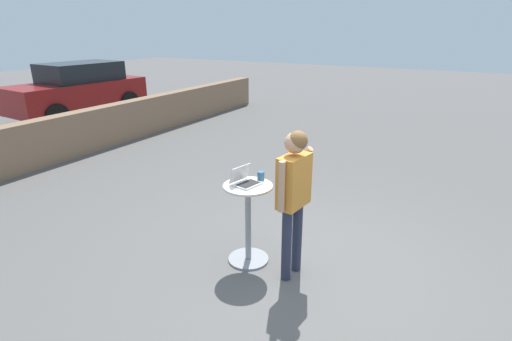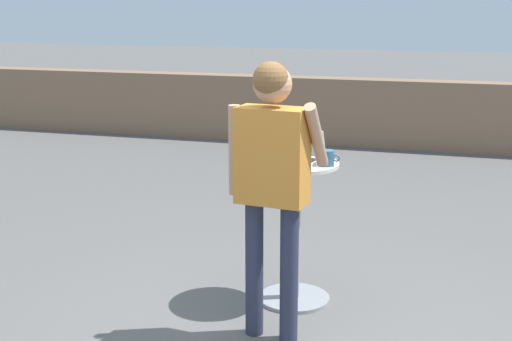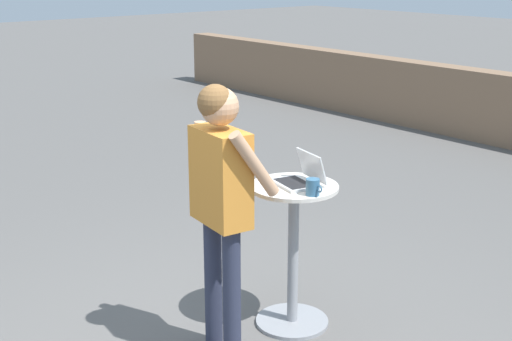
# 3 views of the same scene
# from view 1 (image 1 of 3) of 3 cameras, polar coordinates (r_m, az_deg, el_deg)

# --- Properties ---
(ground_plane) EXTENTS (50.00, 50.00, 0.00)m
(ground_plane) POSITION_cam_1_polar(r_m,az_deg,el_deg) (4.79, 7.81, -14.10)
(ground_plane) COLOR #5B5956
(cafe_table) EXTENTS (0.57, 0.57, 0.98)m
(cafe_table) POSITION_cam_1_polar(r_m,az_deg,el_deg) (4.69, -1.13, -7.02)
(cafe_table) COLOR gray
(cafe_table) RESTS_ON ground_plane
(laptop) EXTENTS (0.34, 0.32, 0.20)m
(laptop) POSITION_cam_1_polar(r_m,az_deg,el_deg) (4.52, -1.56, -1.42)
(laptop) COLOR silver
(laptop) RESTS_ON cafe_table
(coffee_mug) EXTENTS (0.12, 0.09, 0.10)m
(coffee_mug) POSITION_cam_1_polar(r_m,az_deg,el_deg) (4.65, 0.70, -0.74)
(coffee_mug) COLOR #336084
(coffee_mug) RESTS_ON cafe_table
(standing_person) EXTENTS (0.57, 0.34, 1.68)m
(standing_person) POSITION_cam_1_polar(r_m,az_deg,el_deg) (4.22, 5.42, -2.34)
(standing_person) COLOR #282D42
(standing_person) RESTS_ON ground_plane
(parked_car_near_street) EXTENTS (4.14, 1.97, 1.64)m
(parked_car_near_street) POSITION_cam_1_polar(r_m,az_deg,el_deg) (13.60, -24.02, 10.50)
(parked_car_near_street) COLOR maroon
(parked_car_near_street) RESTS_ON ground_plane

